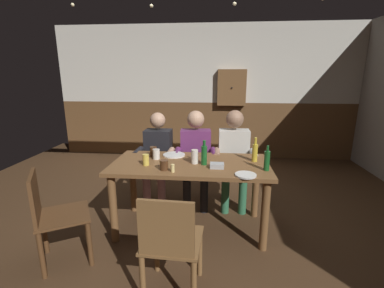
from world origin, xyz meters
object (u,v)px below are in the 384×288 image
Objects in this scene: plate_1 at (246,175)px; person_1 at (196,154)px; bottle_2 at (267,160)px; wall_dart_cabinet at (232,88)px; bottle_0 at (204,155)px; pint_glass_4 at (195,157)px; plate_0 at (174,155)px; person_0 at (158,154)px; chair_empty_near_right at (170,243)px; pint_glass_3 at (153,152)px; pint_glass_2 at (146,160)px; table_candle at (173,168)px; chair_empty_near_left at (53,215)px; person_2 at (234,154)px; dining_table at (190,173)px; pint_glass_1 at (156,154)px; pint_glass_0 at (164,165)px; bottle_1 at (255,152)px; condiment_caddy at (217,166)px.

person_1 is at bearing 119.45° from plate_1.
wall_dart_cabinet is (-0.22, 2.90, 0.57)m from bottle_2.
pint_glass_4 is (-0.10, 0.03, -0.03)m from bottle_0.
plate_0 is at bearing 135.09° from pint_glass_4.
chair_empty_near_right is (0.45, -1.64, -0.19)m from person_0.
bottle_2 reaches higher than pint_glass_3.
chair_empty_near_right is at bearing -65.33° from pint_glass_2.
bottle_2 is (0.91, 0.14, 0.06)m from table_candle.
chair_empty_near_left is at bearing -159.70° from table_candle.
bottle_0 is 2.86m from wall_dart_cabinet.
chair_empty_near_right is at bearing 70.76° from person_2.
bottle_0 is at bearing -15.01° from pint_glass_4.
dining_table is 2.39× the size of wall_dart_cabinet.
pint_glass_1 is 0.96× the size of pint_glass_2.
pint_glass_0 is 0.37m from pint_glass_4.
bottle_0 reaches higher than plate_1.
bottle_1 is at bearing 11.80° from pint_glass_2.
person_1 is at bearing 90.88° from chair_empty_near_right.
condiment_caddy is 0.19m from bottle_0.
bottle_0 is at bearing -163.63° from bottle_1.
chair_empty_near_left is 3.49× the size of bottle_2.
chair_empty_near_left is at bearing 166.96° from chair_empty_near_right.
table_candle is at bearing -138.17° from bottle_0.
plate_0 is at bearing 131.32° from dining_table.
bottle_2 is 2.14× the size of pint_glass_2.
bottle_0 reaches higher than pint_glass_2.
wall_dart_cabinet is at bearing 70.64° from pint_glass_2.
person_2 is at bearing 55.50° from pint_glass_4.
plate_0 is (-0.22, 0.25, 0.13)m from dining_table.
bottle_1 is at bearing 82.91° from chair_empty_near_left.
chair_empty_near_right is 7.82× the size of pint_glass_3.
bottle_1 is 0.38× the size of wall_dart_cabinet.
wall_dart_cabinet is at bearing -116.18° from person_0.
bottle_0 is at bearing 62.14° from person_2.
plate_0 is at bearing 143.08° from plate_1.
pint_glass_1 is at bearing 122.18° from table_candle.
person_1 is 4.67× the size of bottle_1.
person_1 reaches higher than dining_table.
person_0 reaches higher than condiment_caddy.
plate_0 is 0.49m from pint_glass_0.
chair_empty_near_right is at bearing -95.59° from pint_glass_4.
pint_glass_2 is (-0.45, -0.12, 0.18)m from dining_table.
chair_empty_near_left is 6.29× the size of condiment_caddy.
table_candle is 3.18m from wall_dart_cabinet.
condiment_caddy is at bearing 144.38° from plate_1.
person_1 is 11.07× the size of pint_glass_3.
pint_glass_3 is at bearing 158.03° from bottle_0.
chair_empty_near_right is at bearing -111.21° from condiment_caddy.
pint_glass_1 is (-0.40, -0.54, 0.14)m from person_1.
wall_dart_cabinet is at bearing 83.67° from chair_empty_near_right.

